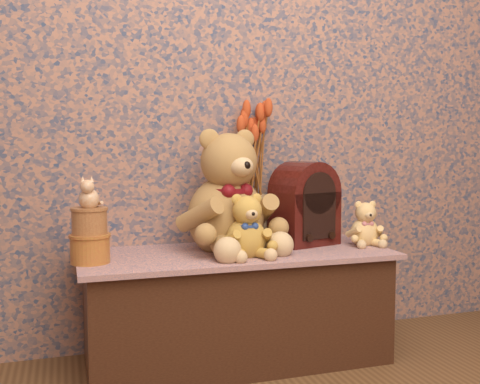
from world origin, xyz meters
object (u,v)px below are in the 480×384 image
object	(u,v)px
cathedral_radio	(304,203)
cat_figurine	(89,192)
teddy_small	(365,221)
teddy_large	(226,185)
ceramic_vase	(253,219)
teddy_medium	(246,223)
biscuit_tin_lower	(90,249)

from	to	relation	value
cathedral_radio	cat_figurine	bearing A→B (deg)	171.43
teddy_small	teddy_large	bearing A→B (deg)	-179.10
ceramic_vase	cat_figurine	world-z (taller)	cat_figurine
teddy_medium	biscuit_tin_lower	bearing A→B (deg)	173.29
biscuit_tin_lower	cat_figurine	distance (m)	0.20
ceramic_vase	biscuit_tin_lower	bearing A→B (deg)	-162.12
teddy_large	cathedral_radio	world-z (taller)	teddy_large
biscuit_tin_lower	cat_figurine	bearing A→B (deg)	0.00
teddy_small	biscuit_tin_lower	distance (m)	1.12
cathedral_radio	ceramic_vase	xyz separation A→B (m)	(-0.20, 0.10, -0.07)
teddy_medium	cathedral_radio	world-z (taller)	cathedral_radio
teddy_small	ceramic_vase	xyz separation A→B (m)	(-0.43, 0.20, 0.00)
teddy_large	cathedral_radio	distance (m)	0.36
teddy_medium	ceramic_vase	distance (m)	0.30
teddy_large	teddy_small	distance (m)	0.61
teddy_small	biscuit_tin_lower	size ratio (longest dim) A/B	1.45
teddy_large	cat_figurine	world-z (taller)	teddy_large
teddy_medium	ceramic_vase	bearing A→B (deg)	65.02
teddy_medium	ceramic_vase	world-z (taller)	teddy_medium
teddy_large	teddy_small	bearing A→B (deg)	-21.12
cathedral_radio	biscuit_tin_lower	bearing A→B (deg)	171.43
biscuit_tin_lower	teddy_small	bearing A→B (deg)	1.29
teddy_small	cathedral_radio	bearing A→B (deg)	165.76
cathedral_radio	teddy_large	bearing A→B (deg)	167.33
teddy_large	teddy_medium	distance (m)	0.21
teddy_large	biscuit_tin_lower	size ratio (longest dim) A/B	3.74
cathedral_radio	ceramic_vase	size ratio (longest dim) A/B	1.68
ceramic_vase	teddy_large	bearing A→B (deg)	-141.67
teddy_large	teddy_medium	size ratio (longest dim) A/B	2.03
teddy_medium	ceramic_vase	xyz separation A→B (m)	(0.12, 0.28, -0.02)
teddy_large	cat_figurine	distance (m)	0.54
ceramic_vase	teddy_small	bearing A→B (deg)	-24.62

